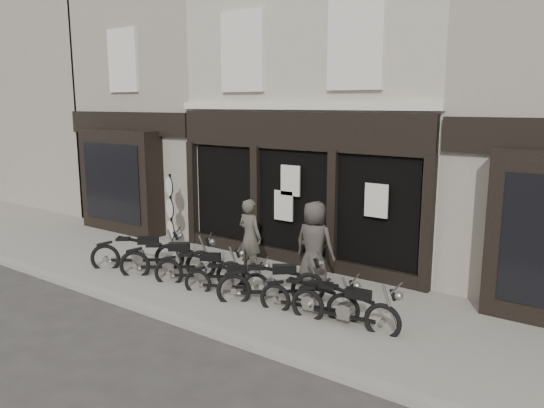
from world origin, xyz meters
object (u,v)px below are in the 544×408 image
Objects in this scene: man_right at (314,244)px; motorcycle_4 at (272,286)px; motorcycle_1 at (169,262)px; man_left at (250,237)px; man_centre at (315,246)px; advert_sign_post at (171,214)px; motorcycle_5 at (310,301)px; motorcycle_0 at (139,255)px; motorcycle_2 at (201,271)px; motorcycle_6 at (345,310)px; motorcycle_3 at (228,282)px.

motorcycle_4 is at bearing 79.06° from man_right.
motorcycle_1 is 1.07× the size of man_left.
man_centre is 0.73× the size of advert_sign_post.
motorcycle_5 is at bearing 116.55° from man_right.
motorcycle_0 is 4.97m from motorcycle_5.
motorcycle_4 is at bearing -27.40° from motorcycle_2.
advert_sign_post reaches higher than motorcycle_6.
motorcycle_3 is at bearing -2.03° from advert_sign_post.
motorcycle_3 is 0.98× the size of man_left.
motorcycle_1 is 1.10× the size of motorcycle_3.
motorcycle_4 is 5.04m from advert_sign_post.
motorcycle_2 is 0.86× the size of advert_sign_post.
motorcycle_3 is 1.05m from motorcycle_4.
man_centre is (1.47, 0.54, -0.10)m from man_left.
man_right reaches higher than motorcycle_1.
motorcycle_5 is (4.97, 0.00, -0.05)m from motorcycle_0.
man_left is (2.50, 1.26, 0.59)m from motorcycle_0.
motorcycle_5 is 0.80m from motorcycle_6.
motorcycle_1 is 4.74m from motorcycle_6.
motorcycle_4 reaches higher than motorcycle_2.
motorcycle_2 is (2.04, 0.07, -0.04)m from motorcycle_0.
motorcycle_1 is 1.01m from motorcycle_2.
man_right is at bearing 113.28° from man_centre.
man_left is at bearing 4.28° from man_right.
motorcycle_0 is 4.38m from man_centre.
motorcycle_6 is at bearing 134.33° from man_right.
advert_sign_post is (-4.92, 0.34, -0.00)m from man_right.
man_right is (0.19, 1.30, 0.65)m from motorcycle_4.
motorcycle_6 is (2.83, -0.01, 0.05)m from motorcycle_3.
man_centre is (1.03, 1.84, 0.56)m from motorcycle_3.
man_left reaches higher than man_centre.
motorcycle_4 reaches higher than motorcycle_5.
man_right reaches higher than motorcycle_2.
man_left reaches higher than motorcycle_5.
motorcycle_0 is 2.04m from motorcycle_2.
motorcycle_1 is 0.90× the size of motorcycle_6.
advert_sign_post is (-0.76, 1.80, 0.64)m from motorcycle_0.
motorcycle_2 is 0.88× the size of motorcycle_6.
motorcycle_6 is 0.98× the size of advert_sign_post.
motorcycle_1 is at bearing 142.54° from motorcycle_4.
motorcycle_4 is 1.03× the size of man_left.
motorcycle_0 is 1.03m from motorcycle_1.
motorcycle_2 is 3.73m from motorcycle_6.
motorcycle_0 is at bearing 173.78° from motorcycle_6.
motorcycle_3 is at bearing -40.63° from motorcycle_1.
motorcycle_0 is 1.04× the size of motorcycle_4.
motorcycle_0 is 1.10× the size of motorcycle_3.
man_centre reaches higher than motorcycle_6.
motorcycle_1 is at bearing 150.61° from motorcycle_2.
motorcycle_5 is 2.84m from man_left.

